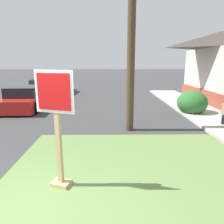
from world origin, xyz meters
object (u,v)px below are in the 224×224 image
at_px(stop_sign, 58,131).
at_px(parked_sedan_red, 27,99).
at_px(pickup_truck_charcoal, 52,86).
at_px(manhole_cover, 84,144).

relative_size(stop_sign, parked_sedan_red, 0.54).
bearing_deg(stop_sign, pickup_truck_charcoal, 105.37).
height_order(stop_sign, parked_sedan_red, stop_sign).
bearing_deg(stop_sign, manhole_cover, 85.52).
bearing_deg(manhole_cover, stop_sign, -94.48).
bearing_deg(pickup_truck_charcoal, manhole_cover, -70.79).
height_order(stop_sign, manhole_cover, stop_sign).
height_order(parked_sedan_red, pickup_truck_charcoal, pickup_truck_charcoal).
xyz_separation_m(stop_sign, pickup_truck_charcoal, (-3.74, 13.62, -0.61)).
bearing_deg(pickup_truck_charcoal, stop_sign, -74.63).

